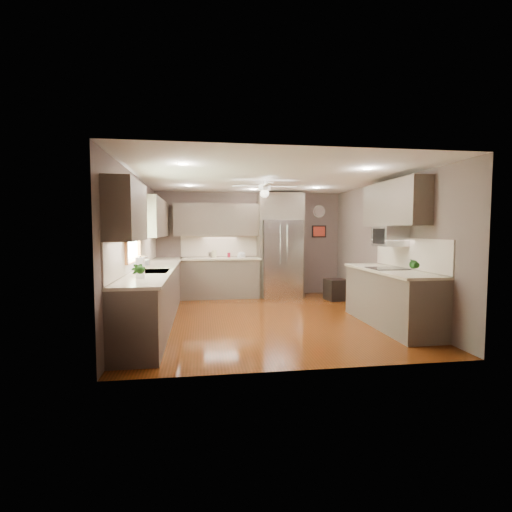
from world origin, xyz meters
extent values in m
plane|color=#51270A|center=(0.00, 0.00, 0.00)|extent=(5.00, 5.00, 0.00)
plane|color=white|center=(0.00, 0.00, 2.50)|extent=(5.00, 5.00, 0.00)
plane|color=brown|center=(0.00, 2.50, 1.25)|extent=(4.50, 0.00, 4.50)
plane|color=brown|center=(0.00, -2.50, 1.25)|extent=(4.50, 0.00, 4.50)
plane|color=brown|center=(-2.25, 0.00, 1.25)|extent=(0.00, 5.00, 5.00)
plane|color=brown|center=(2.25, 0.00, 1.25)|extent=(0.00, 5.00, 5.00)
cylinder|color=silver|center=(-0.97, 2.19, 1.01)|extent=(0.09, 0.09, 0.14)
cylinder|color=#C4C193|center=(-0.87, 2.18, 1.03)|extent=(0.12, 0.12, 0.18)
cylinder|color=maroon|center=(-0.53, 2.21, 1.00)|extent=(0.09, 0.09, 0.11)
imported|color=white|center=(-2.09, -0.17, 1.05)|extent=(0.13, 0.13, 0.21)
imported|color=#1F5217|center=(-1.94, -1.77, 1.11)|extent=(0.20, 0.16, 0.33)
imported|color=#1F5217|center=(1.92, -1.49, 1.09)|extent=(0.18, 0.16, 0.29)
imported|color=#C4C193|center=(-0.23, 2.19, 0.97)|extent=(0.26, 0.26, 0.05)
cube|color=brown|center=(-1.95, 0.15, 0.45)|extent=(0.60, 4.70, 0.90)
cube|color=beige|center=(-1.94, 0.15, 0.92)|extent=(0.65, 4.70, 0.04)
cube|color=#C1B39F|center=(-2.24, 0.15, 1.20)|extent=(0.02, 4.70, 0.50)
cube|color=brown|center=(-0.72, 2.20, 0.45)|extent=(1.85, 0.60, 0.90)
cube|color=beige|center=(-0.72, 2.19, 0.92)|extent=(1.85, 0.65, 0.04)
cube|color=#C1B39F|center=(-0.72, 2.49, 1.20)|extent=(1.85, 0.02, 0.50)
cube|color=brown|center=(-2.08, -1.60, 1.83)|extent=(0.33, 1.20, 0.75)
cube|color=brown|center=(-2.08, 1.30, 1.83)|extent=(0.33, 2.40, 0.75)
cube|color=brown|center=(-0.72, 2.33, 1.83)|extent=(2.15, 0.33, 0.75)
cube|color=brown|center=(2.08, -0.55, 2.03)|extent=(0.33, 1.70, 0.75)
cube|color=#BFF2B2|center=(-2.23, -0.50, 1.55)|extent=(0.01, 1.00, 0.80)
cube|color=brown|center=(-2.21, -0.50, 1.98)|extent=(0.05, 1.12, 0.06)
cube|color=brown|center=(-2.21, -0.50, 1.12)|extent=(0.05, 1.12, 0.06)
cube|color=brown|center=(-2.21, -1.03, 1.55)|extent=(0.05, 0.06, 0.80)
cube|color=brown|center=(-2.21, 0.03, 1.55)|extent=(0.05, 0.06, 0.80)
cube|color=silver|center=(-1.93, -0.50, 0.93)|extent=(0.50, 0.70, 0.03)
cube|color=#262626|center=(-1.93, -0.50, 0.89)|extent=(0.44, 0.62, 0.05)
cylinder|color=silver|center=(-2.13, -0.50, 1.05)|extent=(0.02, 0.02, 0.24)
cylinder|color=silver|center=(-2.07, -0.50, 1.17)|extent=(0.16, 0.02, 0.02)
cube|color=silver|center=(0.70, 2.14, 0.91)|extent=(0.92, 0.72, 1.82)
cube|color=black|center=(0.70, 1.80, 0.66)|extent=(0.88, 0.02, 0.02)
cube|color=black|center=(0.70, 1.79, 1.25)|extent=(0.01, 0.02, 1.00)
cylinder|color=silver|center=(0.62, 1.76, 1.25)|extent=(0.02, 0.02, 0.90)
cylinder|color=silver|center=(0.78, 1.76, 1.25)|extent=(0.02, 0.02, 0.90)
cube|color=brown|center=(0.70, 2.20, 2.14)|extent=(1.04, 0.60, 0.63)
cube|color=brown|center=(0.20, 2.20, 0.91)|extent=(0.06, 0.60, 1.82)
cube|color=brown|center=(1.20, 2.20, 0.91)|extent=(0.06, 0.60, 1.82)
cube|color=brown|center=(1.93, -0.80, 0.45)|extent=(0.65, 2.20, 0.90)
cube|color=beige|center=(1.91, -0.80, 0.92)|extent=(0.70, 2.20, 0.04)
cube|color=#C1B39F|center=(2.24, -0.80, 1.20)|extent=(0.02, 2.20, 0.50)
cube|color=black|center=(1.91, -0.70, 0.94)|extent=(0.56, 0.52, 0.01)
cube|color=silver|center=(2.03, -0.55, 1.48)|extent=(0.42, 0.55, 0.34)
cube|color=black|center=(1.82, -0.55, 1.48)|extent=(0.02, 0.40, 0.26)
cylinder|color=white|center=(0.00, 0.30, 2.46)|extent=(0.03, 0.03, 0.08)
cylinder|color=white|center=(0.00, 0.30, 2.36)|extent=(0.22, 0.22, 0.10)
sphere|color=white|center=(0.00, 0.30, 2.26)|extent=(0.16, 0.16, 0.16)
cube|color=white|center=(0.35, 0.30, 2.38)|extent=(0.48, 0.11, 0.01)
cube|color=white|center=(0.00, 0.65, 2.38)|extent=(0.11, 0.48, 0.01)
cube|color=white|center=(-0.35, 0.30, 2.38)|extent=(0.48, 0.11, 0.01)
cube|color=white|center=(0.00, -0.05, 2.38)|extent=(0.11, 0.48, 0.01)
cylinder|color=white|center=(-1.40, 1.30, 2.49)|extent=(0.14, 0.14, 0.01)
cylinder|color=white|center=(1.30, 1.30, 2.49)|extent=(0.14, 0.14, 0.01)
cylinder|color=white|center=(-1.40, -1.20, 2.49)|extent=(0.14, 0.14, 0.01)
cylinder|color=white|center=(1.30, -1.20, 2.49)|extent=(0.14, 0.14, 0.01)
cylinder|color=white|center=(0.00, 1.80, 2.49)|extent=(0.14, 0.14, 0.01)
cylinder|color=white|center=(1.75, 2.48, 2.05)|extent=(0.30, 0.03, 0.30)
cylinder|color=silver|center=(1.75, 2.47, 2.05)|extent=(0.29, 0.00, 0.29)
cube|color=black|center=(1.75, 2.48, 1.55)|extent=(0.36, 0.03, 0.30)
cube|color=red|center=(1.75, 2.46, 1.55)|extent=(0.30, 0.01, 0.24)
cube|color=black|center=(1.85, 1.49, 0.23)|extent=(0.49, 0.49, 0.50)
cube|color=black|center=(1.85, 1.49, 0.46)|extent=(0.47, 0.47, 0.03)
cylinder|color=white|center=(-1.96, -1.43, 1.08)|extent=(0.12, 0.12, 0.28)
cylinder|color=silver|center=(-1.96, -1.43, 1.09)|extent=(0.02, 0.02, 0.30)
camera|label=1|loc=(-1.15, -6.47, 1.58)|focal=26.00mm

